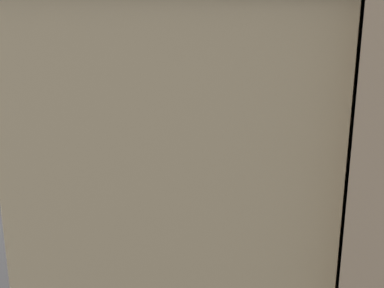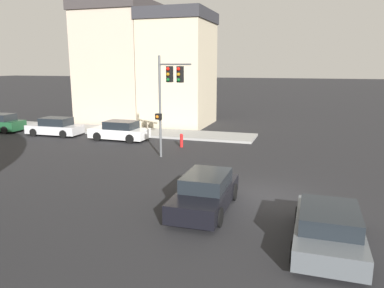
# 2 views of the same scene
# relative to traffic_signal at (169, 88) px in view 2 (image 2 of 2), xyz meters

# --- Properties ---
(ground_plane) EXTENTS (300.00, 300.00, 0.00)m
(ground_plane) POSITION_rel_traffic_signal_xyz_m (-4.97, -6.14, -4.13)
(ground_plane) COLOR black
(rowhouse_backdrop) EXTENTS (7.27, 12.22, 11.20)m
(rowhouse_backdrop) POSITION_rel_traffic_signal_xyz_m (12.51, 7.26, 1.28)
(rowhouse_backdrop) COLOR beige
(rowhouse_backdrop) RESTS_ON ground_plane
(traffic_signal) EXTENTS (0.65, 2.29, 5.95)m
(traffic_signal) POSITION_rel_traffic_signal_xyz_m (0.00, 0.00, 0.00)
(traffic_signal) COLOR #515456
(traffic_signal) RESTS_ON ground_plane
(crossing_car_0) EXTENTS (4.42, 2.06, 1.26)m
(crossing_car_0) POSITION_rel_traffic_signal_xyz_m (-8.85, -8.52, -3.52)
(crossing_car_0) COLOR #4C5156
(crossing_car_0) RESTS_ON ground_plane
(crossing_car_1) EXTENTS (4.39, 1.92, 1.38)m
(crossing_car_1) POSITION_rel_traffic_signal_xyz_m (-7.07, -4.17, -3.47)
(crossing_car_1) COLOR black
(crossing_car_1) RESTS_ON ground_plane
(parked_car_0) EXTENTS (1.97, 4.32, 1.42)m
(parked_car_0) POSITION_rel_traffic_signal_xyz_m (4.07, 5.44, -3.46)
(parked_car_0) COLOR silver
(parked_car_0) RESTS_ON ground_plane
(parked_car_1) EXTENTS (1.95, 4.31, 1.41)m
(parked_car_1) POSITION_rel_traffic_signal_xyz_m (4.21, 11.17, -3.47)
(parked_car_1) COLOR #B7B7BC
(parked_car_1) RESTS_ON ground_plane
(parked_car_2) EXTENTS (1.95, 3.96, 1.48)m
(parked_car_2) POSITION_rel_traffic_signal_xyz_m (4.36, 16.70, -3.44)
(parked_car_2) COLOR #194728
(parked_car_2) RESTS_ON ground_plane
(fire_hydrant) EXTENTS (0.22, 0.22, 0.92)m
(fire_hydrant) POSITION_rel_traffic_signal_xyz_m (3.13, 0.32, -3.64)
(fire_hydrant) COLOR red
(fire_hydrant) RESTS_ON ground_plane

